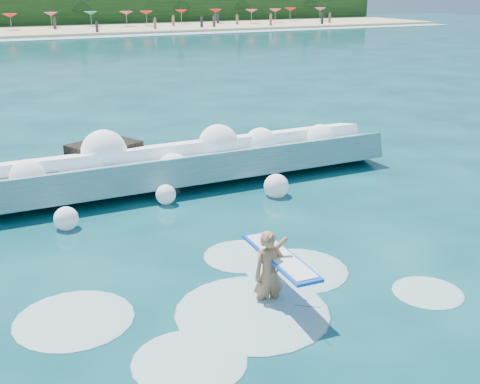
{
  "coord_description": "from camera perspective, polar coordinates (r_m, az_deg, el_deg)",
  "views": [
    {
      "loc": [
        -5.0,
        -11.21,
        6.3
      ],
      "look_at": [
        1.5,
        2.0,
        1.2
      ],
      "focal_mm": 45.0,
      "sensor_mm": 36.0,
      "label": 1
    }
  ],
  "objects": [
    {
      "name": "rock_cluster",
      "position": [
        20.18,
        -20.83,
        1.0
      ],
      "size": [
        8.27,
        3.48,
        1.45
      ],
      "color": "black",
      "rests_on": "ground"
    },
    {
      "name": "surf_foam",
      "position": [
        12.76,
        -0.68,
        -10.48
      ],
      "size": [
        9.06,
        5.51,
        0.16
      ],
      "color": "silver",
      "rests_on": "ground"
    },
    {
      "name": "wave_spray",
      "position": [
        19.53,
        -12.02,
        2.77
      ],
      "size": [
        15.46,
        4.53,
        2.0
      ],
      "color": "white",
      "rests_on": "ground"
    },
    {
      "name": "beachgoers",
      "position": [
        87.16,
        -19.73,
        14.63
      ],
      "size": [
        104.8,
        13.43,
        1.94
      ],
      "color": "#3F332D",
      "rests_on": "ground"
    },
    {
      "name": "breaking_wave",
      "position": [
        19.75,
        -10.16,
        1.84
      ],
      "size": [
        17.88,
        2.79,
        1.54
      ],
      "color": "teal",
      "rests_on": "ground"
    },
    {
      "name": "ground",
      "position": [
        13.79,
        -1.94,
        -8.08
      ],
      "size": [
        200.0,
        200.0,
        0.0
      ],
      "primitive_type": "plane",
      "color": "#083141",
      "rests_on": "ground"
    },
    {
      "name": "surfer_with_board",
      "position": [
        12.55,
        3.02,
        -7.44
      ],
      "size": [
        1.01,
        3.01,
        1.89
      ],
      "color": "#9F6C4A",
      "rests_on": "ground"
    }
  ]
}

